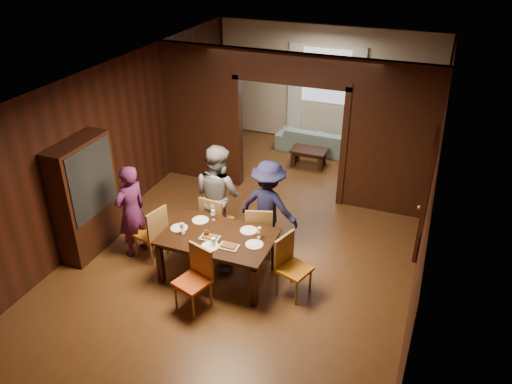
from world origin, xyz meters
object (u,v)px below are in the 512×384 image
at_px(person_purple, 131,211).
at_px(person_grey, 218,195).
at_px(person_navy, 268,206).
at_px(chair_far_r, 260,230).
at_px(sofa, 318,140).
at_px(chair_right, 294,268).
at_px(chair_far_l, 217,219).
at_px(dining_table, 219,256).
at_px(coffee_table, 309,157).
at_px(chair_left, 150,232).
at_px(chair_near, 192,280).
at_px(hutch, 85,197).

relative_size(person_purple, person_grey, 0.89).
bearing_deg(person_grey, person_navy, -151.08).
bearing_deg(chair_far_r, person_purple, 2.10).
height_order(sofa, chair_far_r, chair_far_r).
relative_size(person_navy, sofa, 0.82).
bearing_deg(person_purple, chair_right, 105.06).
xyz_separation_m(person_navy, chair_far_l, (-0.85, -0.23, -0.33)).
distance_m(dining_table, coffee_table, 4.42).
height_order(person_navy, chair_left, person_navy).
relative_size(coffee_table, chair_left, 0.82).
relative_size(chair_right, chair_near, 1.00).
height_order(person_navy, coffee_table, person_navy).
bearing_deg(person_navy, person_purple, 33.30).
height_order(coffee_table, chair_far_l, chair_far_l).
xyz_separation_m(dining_table, chair_far_r, (0.40, 0.78, 0.10)).
xyz_separation_m(dining_table, chair_far_l, (-0.40, 0.82, 0.10)).
distance_m(sofa, hutch, 5.98).
distance_m(person_navy, chair_left, 2.01).
height_order(chair_left, chair_right, same).
xyz_separation_m(person_navy, coffee_table, (-0.22, 3.36, -0.61)).
relative_size(person_purple, chair_left, 1.68).
bearing_deg(chair_far_r, sofa, -105.28).
relative_size(coffee_table, chair_right, 0.82).
relative_size(chair_right, chair_far_l, 1.00).
relative_size(chair_left, chair_far_l, 1.00).
xyz_separation_m(person_navy, chair_far_r, (-0.06, -0.27, -0.33)).
distance_m(person_navy, chair_near, 1.94).
bearing_deg(dining_table, chair_right, 0.51).
distance_m(sofa, coffee_table, 0.86).
bearing_deg(chair_far_r, chair_left, 5.58).
bearing_deg(dining_table, chair_far_l, 115.70).
xyz_separation_m(person_purple, hutch, (-0.76, -0.15, 0.19)).
relative_size(chair_right, hutch, 0.48).
height_order(person_navy, chair_right, person_navy).
bearing_deg(sofa, hutch, 66.89).
height_order(dining_table, chair_near, chair_near).
height_order(person_navy, hutch, hutch).
distance_m(person_grey, person_navy, 0.89).
distance_m(chair_far_l, chair_near, 1.66).
bearing_deg(person_grey, chair_right, 171.99).
bearing_deg(dining_table, person_grey, 114.58).
bearing_deg(dining_table, person_purple, 177.45).
bearing_deg(coffee_table, sofa, 90.24).
height_order(dining_table, hutch, hutch).
height_order(chair_far_l, chair_near, same).
xyz_separation_m(person_purple, chair_far_r, (1.99, 0.71, -0.33)).
xyz_separation_m(dining_table, chair_near, (-0.04, -0.80, 0.10)).
height_order(coffee_table, chair_near, chair_near).
height_order(sofa, chair_left, chair_left).
distance_m(person_purple, chair_left, 0.46).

